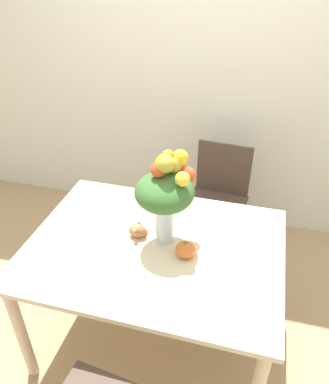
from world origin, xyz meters
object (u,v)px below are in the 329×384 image
(turkey_figurine, at_px, (138,229))
(dining_chair_near_window, at_px, (217,201))
(pumpkin, at_px, (185,249))
(flower_vase, at_px, (166,191))

(turkey_figurine, relative_size, dining_chair_near_window, 0.15)
(pumpkin, bearing_deg, flower_vase, 141.69)
(flower_vase, xyz_separation_m, pumpkin, (0.13, -0.10, -0.27))
(flower_vase, distance_m, dining_chair_near_window, 1.01)
(flower_vase, distance_m, turkey_figurine, 0.31)
(pumpkin, relative_size, turkey_figurine, 0.78)
(turkey_figurine, bearing_deg, dining_chair_near_window, 67.94)
(pumpkin, bearing_deg, turkey_figurine, 161.18)
(flower_vase, bearing_deg, turkey_figurine, -178.15)
(pumpkin, xyz_separation_m, dining_chair_near_window, (0.05, 0.91, -0.31))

